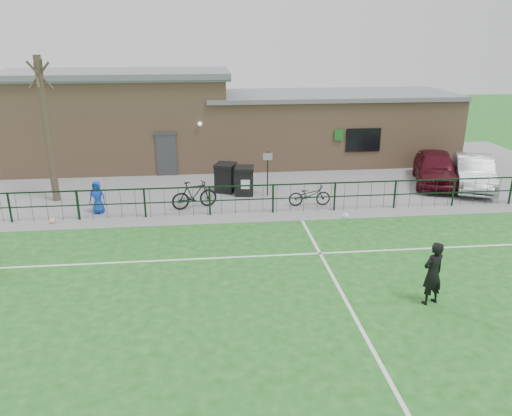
{
  "coord_description": "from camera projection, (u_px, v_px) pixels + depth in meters",
  "views": [
    {
      "loc": [
        -1.68,
        -10.55,
        6.84
      ],
      "look_at": [
        0.0,
        5.0,
        1.3
      ],
      "focal_mm": 35.0,
      "sensor_mm": 36.0,
      "label": 1
    }
  ],
  "objects": [
    {
      "name": "pitch_line_touch",
      "position": [
        248.0,
        215.0,
        19.65
      ],
      "size": [
        28.0,
        0.1,
        0.01
      ],
      "primitive_type": "cube",
      "color": "white",
      "rests_on": "ground"
    },
    {
      "name": "spectator_child",
      "position": [
        97.0,
        197.0,
        19.65
      ],
      "size": [
        0.7,
        0.51,
        1.32
      ],
      "primitive_type": "imported",
      "rotation": [
        0.0,
        0.0,
        -0.14
      ],
      "color": "#133DB8",
      "rests_on": "paving_strip"
    },
    {
      "name": "paving_strip",
      "position": [
        238.0,
        176.0,
        24.99
      ],
      "size": [
        34.0,
        13.0,
        0.02
      ],
      "primitive_type": "cube",
      "color": "gray",
      "rests_on": "ground"
    },
    {
      "name": "perimeter_fence",
      "position": [
        248.0,
        199.0,
        19.64
      ],
      "size": [
        28.0,
        0.1,
        1.2
      ],
      "primitive_type": "cube",
      "color": "black",
      "rests_on": "ground"
    },
    {
      "name": "car_silver",
      "position": [
        473.0,
        172.0,
        22.87
      ],
      "size": [
        3.12,
        4.72,
        1.47
      ],
      "primitive_type": "imported",
      "rotation": [
        0.0,
        0.0,
        -0.39
      ],
      "color": "#A3A5AA",
      "rests_on": "paving_strip"
    },
    {
      "name": "bicycle_d",
      "position": [
        194.0,
        195.0,
        20.24
      ],
      "size": [
        1.97,
        1.06,
        1.14
      ],
      "primitive_type": "imported",
      "rotation": [
        0.0,
        0.0,
        1.87
      ],
      "color": "black",
      "rests_on": "paving_strip"
    },
    {
      "name": "wheelie_bin_right",
      "position": [
        244.0,
        182.0,
        21.98
      ],
      "size": [
        0.86,
        0.95,
        1.17
      ],
      "primitive_type": "cube",
      "rotation": [
        0.0,
        0.0,
        -0.11
      ],
      "color": "black",
      "rests_on": "paving_strip"
    },
    {
      "name": "pitch_line_perp",
      "position": [
        356.0,
        320.0,
        12.54
      ],
      "size": [
        0.1,
        16.0,
        0.01
      ],
      "primitive_type": "cube",
      "color": "white",
      "rests_on": "ground"
    },
    {
      "name": "bare_tree",
      "position": [
        47.0,
        131.0,
        20.37
      ],
      "size": [
        0.3,
        0.3,
        6.0
      ],
      "primitive_type": "cylinder",
      "color": "#403327",
      "rests_on": "ground"
    },
    {
      "name": "ground",
      "position": [
        278.0,
        324.0,
        12.34
      ],
      "size": [
        90.0,
        90.0,
        0.0
      ],
      "primitive_type": "plane",
      "color": "#1A5A1C",
      "rests_on": "ground"
    },
    {
      "name": "clubhouse",
      "position": [
        217.0,
        122.0,
        26.97
      ],
      "size": [
        24.25,
        5.4,
        4.96
      ],
      "color": "#A67F5D",
      "rests_on": "ground"
    },
    {
      "name": "car_maroon",
      "position": [
        435.0,
        168.0,
        23.47
      ],
      "size": [
        3.26,
        4.92,
        1.56
      ],
      "primitive_type": "imported",
      "rotation": [
        0.0,
        0.0,
        -0.34
      ],
      "color": "#460C17",
      "rests_on": "paving_strip"
    },
    {
      "name": "sign_post",
      "position": [
        268.0,
        174.0,
        21.67
      ],
      "size": [
        0.08,
        0.08,
        2.0
      ],
      "primitive_type": "cylinder",
      "rotation": [
        0.0,
        0.0,
        -0.42
      ],
      "color": "black",
      "rests_on": "paving_strip"
    },
    {
      "name": "goalkeeper_kick",
      "position": [
        431.0,
        272.0,
        13.08
      ],
      "size": [
        2.12,
        3.04,
        1.76
      ],
      "color": "black",
      "rests_on": "ground"
    },
    {
      "name": "bicycle_e",
      "position": [
        310.0,
        195.0,
        20.58
      ],
      "size": [
        1.74,
        0.61,
        0.91
      ],
      "primitive_type": "imported",
      "rotation": [
        0.0,
        0.0,
        1.57
      ],
      "color": "black",
      "rests_on": "paving_strip"
    },
    {
      "name": "pitch_line_mid",
      "position": [
        259.0,
        256.0,
        16.09
      ],
      "size": [
        28.0,
        0.1,
        0.01
      ],
      "primitive_type": "cube",
      "color": "white",
      "rests_on": "ground"
    },
    {
      "name": "ball_ground",
      "position": [
        52.0,
        221.0,
        18.8
      ],
      "size": [
        0.23,
        0.23,
        0.23
      ],
      "primitive_type": "sphere",
      "color": "white",
      "rests_on": "ground"
    },
    {
      "name": "wheelie_bin_left",
      "position": [
        226.0,
        178.0,
        22.39
      ],
      "size": [
        1.05,
        1.11,
        1.2
      ],
      "primitive_type": "cube",
      "rotation": [
        0.0,
        0.0,
        -0.34
      ],
      "color": "black",
      "rests_on": "paving_strip"
    }
  ]
}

